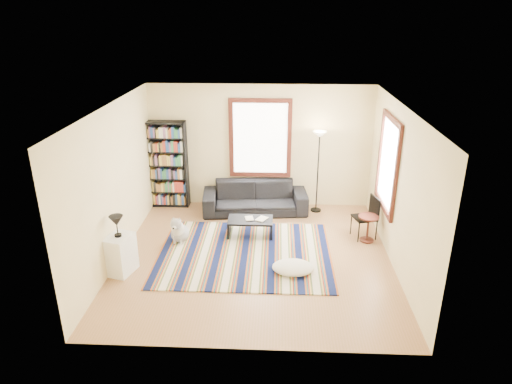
{
  "coord_description": "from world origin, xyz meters",
  "views": [
    {
      "loc": [
        0.38,
        -7.43,
        4.31
      ],
      "look_at": [
        0.0,
        0.5,
        1.1
      ],
      "focal_mm": 32.0,
      "sensor_mm": 36.0,
      "label": 1
    }
  ],
  "objects_px": {
    "sofa": "(255,197)",
    "bookshelf": "(168,165)",
    "floor_lamp": "(318,172)",
    "coffee_table": "(250,227)",
    "dog": "(180,228)",
    "floor_cushion": "(293,267)",
    "side_table": "(368,228)",
    "white_cabinet": "(120,254)",
    "folding_chair": "(364,218)"
  },
  "relations": [
    {
      "from": "folding_chair",
      "to": "white_cabinet",
      "type": "height_order",
      "value": "folding_chair"
    },
    {
      "from": "white_cabinet",
      "to": "dog",
      "type": "distance_m",
      "value": 1.43
    },
    {
      "from": "floor_cushion",
      "to": "dog",
      "type": "relative_size",
      "value": 1.31
    },
    {
      "from": "floor_cushion",
      "to": "side_table",
      "type": "height_order",
      "value": "side_table"
    },
    {
      "from": "side_table",
      "to": "folding_chair",
      "type": "distance_m",
      "value": 0.23
    },
    {
      "from": "side_table",
      "to": "sofa",
      "type": "bearing_deg",
      "value": 150.19
    },
    {
      "from": "folding_chair",
      "to": "floor_lamp",
      "type": "bearing_deg",
      "value": 108.32
    },
    {
      "from": "sofa",
      "to": "bookshelf",
      "type": "relative_size",
      "value": 1.16
    },
    {
      "from": "floor_cushion",
      "to": "folding_chair",
      "type": "bearing_deg",
      "value": 43.85
    },
    {
      "from": "bookshelf",
      "to": "dog",
      "type": "distance_m",
      "value": 2.0
    },
    {
      "from": "bookshelf",
      "to": "floor_cushion",
      "type": "height_order",
      "value": "bookshelf"
    },
    {
      "from": "coffee_table",
      "to": "side_table",
      "type": "relative_size",
      "value": 1.67
    },
    {
      "from": "sofa",
      "to": "dog",
      "type": "bearing_deg",
      "value": -138.77
    },
    {
      "from": "sofa",
      "to": "dog",
      "type": "distance_m",
      "value": 2.06
    },
    {
      "from": "sofa",
      "to": "folding_chair",
      "type": "xyz_separation_m",
      "value": [
        2.25,
        -1.16,
        0.09
      ]
    },
    {
      "from": "coffee_table",
      "to": "white_cabinet",
      "type": "relative_size",
      "value": 1.29
    },
    {
      "from": "side_table",
      "to": "white_cabinet",
      "type": "relative_size",
      "value": 0.77
    },
    {
      "from": "bookshelf",
      "to": "floor_lamp",
      "type": "relative_size",
      "value": 1.08
    },
    {
      "from": "folding_chair",
      "to": "dog",
      "type": "relative_size",
      "value": 1.53
    },
    {
      "from": "coffee_table",
      "to": "dog",
      "type": "relative_size",
      "value": 1.6
    },
    {
      "from": "bookshelf",
      "to": "floor_cushion",
      "type": "bearing_deg",
      "value": -45.22
    },
    {
      "from": "bookshelf",
      "to": "folding_chair",
      "type": "bearing_deg",
      "value": -18.53
    },
    {
      "from": "folding_chair",
      "to": "dog",
      "type": "distance_m",
      "value": 3.68
    },
    {
      "from": "floor_lamp",
      "to": "dog",
      "type": "distance_m",
      "value": 3.29
    },
    {
      "from": "dog",
      "to": "white_cabinet",
      "type": "bearing_deg",
      "value": -116.51
    },
    {
      "from": "coffee_table",
      "to": "floor_lamp",
      "type": "xyz_separation_m",
      "value": [
        1.43,
        1.29,
        0.75
      ]
    },
    {
      "from": "floor_lamp",
      "to": "dog",
      "type": "height_order",
      "value": "floor_lamp"
    },
    {
      "from": "bookshelf",
      "to": "floor_cushion",
      "type": "xyz_separation_m",
      "value": [
        2.8,
        -2.82,
        -0.91
      ]
    },
    {
      "from": "white_cabinet",
      "to": "floor_lamp",
      "type": "bearing_deg",
      "value": 53.53
    },
    {
      "from": "sofa",
      "to": "floor_lamp",
      "type": "relative_size",
      "value": 1.25
    },
    {
      "from": "floor_lamp",
      "to": "dog",
      "type": "relative_size",
      "value": 3.32
    },
    {
      "from": "side_table",
      "to": "white_cabinet",
      "type": "distance_m",
      "value": 4.7
    },
    {
      "from": "floor_lamp",
      "to": "bookshelf",
      "type": "bearing_deg",
      "value": 177.14
    },
    {
      "from": "sofa",
      "to": "folding_chair",
      "type": "height_order",
      "value": "folding_chair"
    },
    {
      "from": "coffee_table",
      "to": "white_cabinet",
      "type": "height_order",
      "value": "white_cabinet"
    },
    {
      "from": "bookshelf",
      "to": "coffee_table",
      "type": "relative_size",
      "value": 2.22
    },
    {
      "from": "sofa",
      "to": "white_cabinet",
      "type": "distance_m",
      "value": 3.47
    },
    {
      "from": "sofa",
      "to": "folding_chair",
      "type": "distance_m",
      "value": 2.53
    },
    {
      "from": "sofa",
      "to": "side_table",
      "type": "xyz_separation_m",
      "value": [
        2.3,
        -1.32,
        -0.07
      ]
    },
    {
      "from": "sofa",
      "to": "coffee_table",
      "type": "height_order",
      "value": "sofa"
    },
    {
      "from": "sofa",
      "to": "floor_lamp",
      "type": "bearing_deg",
      "value": -1.32
    },
    {
      "from": "coffee_table",
      "to": "floor_cushion",
      "type": "height_order",
      "value": "coffee_table"
    },
    {
      "from": "coffee_table",
      "to": "folding_chair",
      "type": "xyz_separation_m",
      "value": [
        2.28,
        0.03,
        0.25
      ]
    },
    {
      "from": "sofa",
      "to": "side_table",
      "type": "relative_size",
      "value": 4.3
    },
    {
      "from": "side_table",
      "to": "floor_cushion",
      "type": "bearing_deg",
      "value": -140.59
    },
    {
      "from": "coffee_table",
      "to": "white_cabinet",
      "type": "bearing_deg",
      "value": -145.38
    },
    {
      "from": "side_table",
      "to": "folding_chair",
      "type": "height_order",
      "value": "folding_chair"
    },
    {
      "from": "bookshelf",
      "to": "side_table",
      "type": "height_order",
      "value": "bookshelf"
    },
    {
      "from": "coffee_table",
      "to": "dog",
      "type": "bearing_deg",
      "value": -167.45
    },
    {
      "from": "dog",
      "to": "sofa",
      "type": "bearing_deg",
      "value": 53.72
    }
  ]
}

